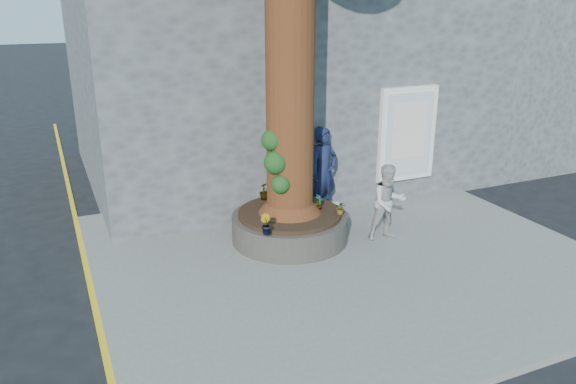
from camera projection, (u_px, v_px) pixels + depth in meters
name	position (u px, v px, depth m)	size (l,w,h in m)	color
ground	(295.00, 299.00, 9.26)	(120.00, 120.00, 0.00)	black
pavement	(345.00, 256.00, 10.68)	(9.00, 8.00, 0.12)	slate
yellow_line	(95.00, 309.00, 8.96)	(0.10, 30.00, 0.01)	yellow
stone_shop	(270.00, 57.00, 15.39)	(10.30, 8.30, 6.30)	#494B4E
neighbour_shop	(494.00, 52.00, 18.49)	(6.00, 8.00, 6.00)	#494B4E
planter	(290.00, 226.00, 11.16)	(2.30, 2.30, 0.60)	black
man	(323.00, 172.00, 12.16)	(0.73, 0.48, 2.00)	#171E40
woman	(388.00, 202.00, 11.04)	(0.75, 0.58, 1.54)	#AFAEA8
shopping_bag	(335.00, 209.00, 12.49)	(0.20, 0.12, 0.28)	white
plant_a	(319.00, 203.00, 11.03)	(0.18, 0.12, 0.35)	gray
plant_b	(265.00, 224.00, 9.94)	(0.20, 0.20, 0.37)	gray
plant_c	(264.00, 191.00, 11.65)	(0.21, 0.21, 0.37)	gray
plant_d	(341.00, 208.00, 10.89)	(0.24, 0.21, 0.26)	gray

